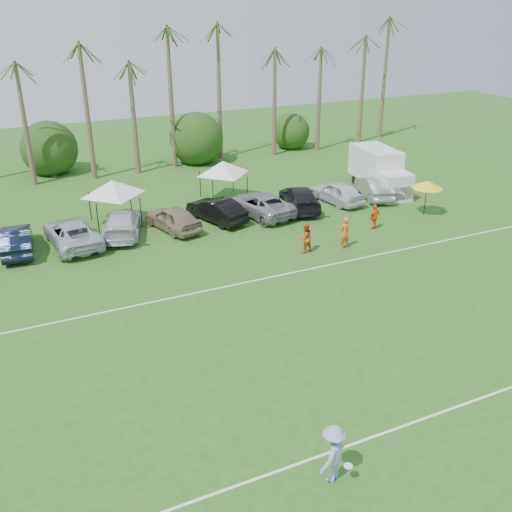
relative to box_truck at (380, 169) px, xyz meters
name	(u,v)px	position (x,y,z in m)	size (l,w,h in m)	color
ground	(425,474)	(-15.54, -23.69, -1.65)	(120.00, 120.00, 0.00)	#2A5C1B
field_lines	(297,343)	(-15.54, -15.69, -1.64)	(80.00, 12.10, 0.01)	white
palm_tree_3	(6,46)	(-23.54, 14.31, 8.42)	(2.40, 2.40, 11.90)	brown
palm_tree_4	(67,79)	(-19.54, 14.31, 5.83)	(2.40, 2.40, 8.90)	brown
palm_tree_5	(118,65)	(-15.54, 14.31, 6.71)	(2.40, 2.40, 9.90)	brown
palm_tree_6	(166,52)	(-11.54, 14.31, 7.57)	(2.40, 2.40, 10.90)	brown
palm_tree_7	(212,40)	(-7.54, 14.31, 8.42)	(2.40, 2.40, 11.90)	brown
palm_tree_8	(265,69)	(-2.54, 14.31, 5.83)	(2.40, 2.40, 8.90)	brown
palm_tree_9	(314,57)	(2.46, 14.31, 6.71)	(2.40, 2.40, 9.90)	brown
palm_tree_10	(361,45)	(7.46, 14.31, 7.57)	(2.40, 2.40, 10.90)	brown
palm_tree_11	(396,34)	(11.46, 14.31, 8.42)	(2.40, 2.40, 11.90)	brown
bush_tree_1	(50,152)	(-21.54, 15.31, 0.15)	(4.00, 4.00, 4.00)	brown
bush_tree_2	(190,138)	(-9.54, 15.31, 0.15)	(4.00, 4.00, 4.00)	brown
bush_tree_3	(288,128)	(0.46, 15.31, 0.15)	(4.00, 4.00, 4.00)	brown
sideline_player_a	(344,233)	(-8.28, -8.01, -0.71)	(0.68, 0.45, 1.87)	orange
sideline_player_b	(305,238)	(-10.63, -7.61, -0.77)	(0.85, 0.67, 1.76)	#D65317
sideline_player_c	(374,217)	(-4.94, -6.28, -0.85)	(0.93, 0.39, 1.59)	orange
box_truck	(380,169)	(0.00, 0.00, 0.00)	(2.97, 6.20, 3.08)	white
canopy_tent_left	(112,180)	(-19.33, 1.52, 1.21)	(4.12, 4.12, 3.34)	black
canopy_tent_right	(223,161)	(-11.24, 3.15, 1.13)	(4.01, 4.01, 3.25)	black
market_umbrella	(427,185)	(-0.39, -5.60, 0.45)	(2.10, 2.10, 2.34)	black
frisbee_player	(333,454)	(-18.21, -22.62, -0.68)	(1.44, 1.24, 1.93)	#919BCD
parked_car_1	(16,240)	(-25.39, -0.73, -0.89)	(1.60, 4.60, 1.51)	black
parked_car_2	(72,233)	(-22.37, -1.01, -0.89)	(2.51, 5.45, 1.51)	silver
parked_car_3	(122,223)	(-19.36, -0.59, -0.89)	(2.12, 5.22, 1.51)	silver
parked_car_4	(173,218)	(-16.34, -1.13, -0.89)	(1.79, 4.44, 1.51)	gray
parked_car_5	(216,210)	(-13.33, -0.82, -0.89)	(1.60, 4.60, 1.51)	black
parked_car_6	(260,204)	(-10.31, -0.99, -0.89)	(2.51, 5.45, 1.51)	gray
parked_car_7	(300,198)	(-7.30, -1.00, -0.89)	(2.12, 5.22, 1.51)	black
parked_car_8	(337,192)	(-4.28, -0.96, -0.89)	(1.79, 4.44, 1.51)	silver
parked_car_9	(374,187)	(-1.27, -1.15, -0.89)	(1.60, 4.60, 1.51)	gray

